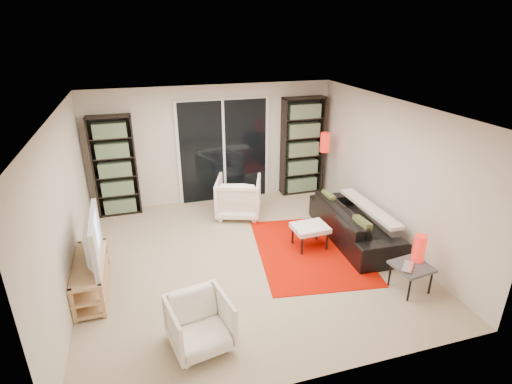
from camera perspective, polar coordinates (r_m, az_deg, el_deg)
floor at (r=6.52m, az=-1.36°, el=-9.36°), size 5.00×5.00×0.00m
wall_back at (r=8.28m, az=-6.08°, el=6.75°), size 5.00×0.02×2.40m
wall_front at (r=3.91m, az=8.54°, el=-13.07°), size 5.00×0.02×2.40m
wall_left at (r=5.89m, az=-25.64°, el=-2.27°), size 0.02×5.00×2.40m
wall_right at (r=7.01m, az=18.68°, el=2.65°), size 0.02×5.00×2.40m
ceiling at (r=5.63m, az=-1.60°, el=11.81°), size 5.00×5.00×0.02m
sliding_door at (r=8.33m, az=-4.63°, el=5.82°), size 1.92×0.08×2.16m
bookshelf_left at (r=8.08m, az=-19.50°, el=3.46°), size 0.80×0.30×1.95m
bookshelf_right at (r=8.70m, az=6.62°, el=6.50°), size 0.90×0.30×2.10m
tv_stand at (r=6.07m, az=-22.46°, el=-11.07°), size 0.41×1.27×0.50m
tv at (r=5.78m, az=-23.11°, el=-6.30°), size 0.20×1.18×0.68m
rug at (r=6.76m, az=7.73°, el=-8.27°), size 2.00×2.51×0.01m
sofa at (r=7.12m, az=13.83°, el=-4.28°), size 0.93×2.16×0.62m
armchair_back at (r=7.75m, az=-2.50°, el=-0.68°), size 1.07×1.08×0.78m
armchair_front at (r=4.85m, az=-8.03°, el=-18.11°), size 0.79×0.80×0.63m
ottoman at (r=6.71m, az=7.73°, el=-5.21°), size 0.59×0.49×0.40m
side_table at (r=6.03m, az=21.35°, el=-10.08°), size 0.53×0.53×0.40m
laptop at (r=5.93m, az=21.29°, el=-10.05°), size 0.35×0.35×0.02m
table_lamp at (r=6.07m, az=22.29°, el=-7.42°), size 0.17×0.17×0.39m
floor_lamp at (r=8.35m, az=9.77°, el=6.07°), size 0.22×0.22×1.45m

